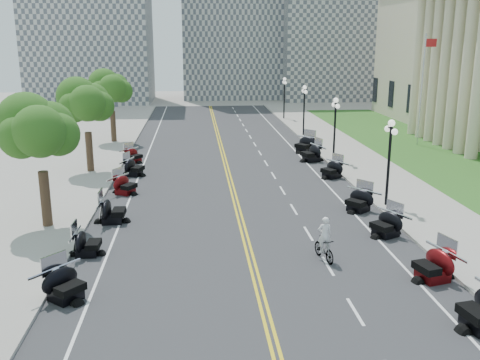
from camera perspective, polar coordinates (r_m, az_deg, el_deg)
name	(u,v)px	position (r m, az deg, el deg)	size (l,w,h in m)	color
ground	(245,236)	(26.58, 0.51, -5.95)	(160.00, 160.00, 0.00)	gray
road	(231,184)	(36.09, -0.98, -0.39)	(16.00, 90.00, 0.01)	#333335
centerline_yellow_a	(229,184)	(36.08, -1.17, -0.38)	(0.12, 90.00, 0.00)	yellow
centerline_yellow_b	(233,183)	(36.09, -0.79, -0.37)	(0.12, 90.00, 0.00)	yellow
edge_line_north	(324,181)	(37.06, 8.94, -0.16)	(0.12, 90.00, 0.00)	white
edge_line_south	(135,186)	(36.23, -11.13, -0.59)	(0.12, 90.00, 0.00)	white
lane_dash_4	(355,312)	(19.98, 12.20, -13.55)	(0.12, 2.00, 0.00)	white
lane_dash_5	(328,266)	(23.44, 9.36, -9.03)	(0.12, 2.00, 0.00)	white
lane_dash_6	(308,233)	(27.05, 7.31, -5.68)	(0.12, 2.00, 0.00)	white
lane_dash_7	(294,209)	(30.76, 5.76, -3.12)	(0.12, 2.00, 0.00)	white
lane_dash_8	(282,190)	(34.53, 4.55, -1.11)	(0.12, 2.00, 0.00)	white
lane_dash_9	(273,175)	(38.35, 3.59, 0.50)	(0.12, 2.00, 0.00)	white
lane_dash_10	(266,163)	(42.20, 2.80, 1.81)	(0.12, 2.00, 0.00)	white
lane_dash_11	(260,153)	(46.08, 2.14, 2.91)	(0.12, 2.00, 0.00)	white
lane_dash_12	(255,144)	(49.97, 1.58, 3.83)	(0.12, 2.00, 0.00)	white
lane_dash_13	(250,137)	(53.89, 1.11, 4.62)	(0.12, 2.00, 0.00)	white
lane_dash_14	(246,130)	(57.81, 0.69, 5.31)	(0.12, 2.00, 0.00)	white
lane_dash_15	(243,125)	(61.74, 0.33, 5.90)	(0.12, 2.00, 0.00)	white
lane_dash_16	(240,120)	(65.68, 0.01, 6.43)	(0.12, 2.00, 0.00)	white
lane_dash_17	(237,116)	(69.63, -0.27, 6.89)	(0.12, 2.00, 0.00)	white
lane_dash_18	(235,112)	(73.59, -0.52, 7.31)	(0.12, 2.00, 0.00)	white
lane_dash_19	(233,108)	(77.55, -0.75, 7.68)	(0.12, 2.00, 0.00)	white
sidewalk_north	(382,179)	(38.22, 14.93, 0.07)	(5.00, 90.00, 0.15)	#9E9991
sidewalk_south	(72,186)	(36.90, -17.47, -0.62)	(5.00, 90.00, 0.15)	#9E9991
lawn	(430,154)	(48.07, 19.64, 2.60)	(9.00, 60.00, 0.10)	#356023
distant_block_a	(90,16)	(88.26, -15.75, 16.44)	(18.00, 14.00, 26.00)	gray
distant_block_b	(231,6)	(93.17, -1.02, 18.07)	(16.00, 12.00, 30.00)	gray
distant_block_c	(341,31)	(93.04, 10.67, 15.37)	(20.00, 14.00, 22.00)	gray
street_lamp_2	(389,163)	(31.52, 15.58, 1.72)	(0.50, 1.20, 4.90)	black
street_lamp_3	(335,130)	(42.76, 10.06, 5.31)	(0.50, 1.20, 4.90)	black
street_lamp_4	(304,111)	(54.33, 6.84, 7.36)	(0.50, 1.20, 4.90)	black
street_lamp_5	(284,98)	(66.05, 4.74, 8.68)	(0.50, 1.20, 4.90)	black
flagpole	(422,91)	(51.20, 18.79, 8.97)	(1.10, 0.20, 10.00)	silver
tree_2	(40,137)	(28.23, -20.59, 4.32)	(4.80, 4.80, 9.20)	#235619
tree_3	(86,108)	(39.79, -16.07, 7.42)	(4.80, 4.80, 9.20)	#235619
tree_4	(111,92)	(51.56, -13.57, 9.09)	(4.80, 4.80, 9.20)	#235619
motorcycle_n_4	(434,263)	(22.95, 19.95, -8.36)	(2.05, 2.05, 1.44)	#590A0C
motorcycle_n_5	(386,223)	(27.27, 15.32, -4.43)	(1.96, 1.96, 1.37)	black
motorcycle_n_6	(359,199)	(30.85, 12.55, -2.04)	(1.96, 1.96, 1.37)	black
motorcycle_n_8	(332,169)	(38.02, 9.76, 1.22)	(1.94, 1.94, 1.35)	black
motorcycle_n_9	(311,152)	(43.03, 7.62, 2.97)	(2.17, 2.17, 1.52)	black
motorcycle_n_10	(305,144)	(46.43, 6.95, 3.87)	(2.23, 2.23, 1.56)	black
motorcycle_s_4	(65,283)	(21.09, -18.19, -10.39)	(1.95, 1.95, 1.36)	black
motorcycle_s_5	(87,242)	(24.99, -16.02, -6.35)	(1.82, 1.82, 1.27)	black
motorcycle_s_6	(112,210)	(29.02, -13.45, -3.08)	(2.05, 2.05, 1.44)	black
motorcycle_s_7	(125,184)	(34.26, -12.17, -0.41)	(1.88, 1.88, 1.32)	#590A0C
motorcycle_s_8	(134,167)	(38.79, -11.27, 1.42)	(1.95, 1.95, 1.36)	black
motorcycle_s_9	(133,155)	(43.12, -11.30, 2.66)	(1.81, 1.81, 1.27)	#590A0C
bicycle	(324,249)	(23.84, 8.95, -7.28)	(0.49, 1.73, 1.04)	#A51414
cyclist_rider	(325,220)	(23.38, 9.07, -4.22)	(0.60, 0.39, 1.65)	white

